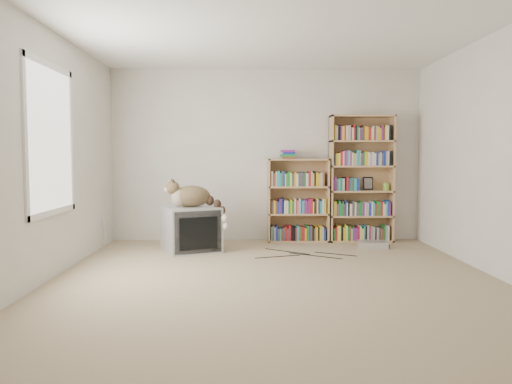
{
  "coord_description": "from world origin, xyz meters",
  "views": [
    {
      "loc": [
        -0.29,
        -4.83,
        1.22
      ],
      "look_at": [
        -0.18,
        1.0,
        0.81
      ],
      "focal_mm": 35.0,
      "sensor_mm": 36.0,
      "label": 1
    }
  ],
  "objects_px": {
    "cat": "(196,199)",
    "bookcase_tall": "(361,182)",
    "bookcase_short": "(298,204)",
    "dvd_player": "(373,245)",
    "crt_tv": "(191,229)"
  },
  "relations": [
    {
      "from": "cat",
      "to": "bookcase_tall",
      "type": "xyz_separation_m",
      "value": [
        2.32,
        0.75,
        0.18
      ]
    },
    {
      "from": "cat",
      "to": "bookcase_short",
      "type": "bearing_deg",
      "value": 7.92
    },
    {
      "from": "dvd_player",
      "to": "bookcase_short",
      "type": "bearing_deg",
      "value": 158.01
    },
    {
      "from": "bookcase_tall",
      "to": "dvd_player",
      "type": "height_order",
      "value": "bookcase_tall"
    },
    {
      "from": "bookcase_short",
      "to": "crt_tv",
      "type": "bearing_deg",
      "value": -152.89
    },
    {
      "from": "bookcase_tall",
      "to": "dvd_player",
      "type": "relative_size",
      "value": 4.72
    },
    {
      "from": "cat",
      "to": "bookcase_tall",
      "type": "relative_size",
      "value": 0.46
    },
    {
      "from": "bookcase_short",
      "to": "dvd_player",
      "type": "relative_size",
      "value": 3.11
    },
    {
      "from": "bookcase_tall",
      "to": "dvd_player",
      "type": "distance_m",
      "value": 0.99
    },
    {
      "from": "crt_tv",
      "to": "bookcase_short",
      "type": "distance_m",
      "value": 1.67
    },
    {
      "from": "cat",
      "to": "bookcase_short",
      "type": "distance_m",
      "value": 1.6
    },
    {
      "from": "bookcase_short",
      "to": "dvd_player",
      "type": "bearing_deg",
      "value": -30.15
    },
    {
      "from": "crt_tv",
      "to": "bookcase_tall",
      "type": "relative_size",
      "value": 0.47
    },
    {
      "from": "crt_tv",
      "to": "bookcase_tall",
      "type": "distance_m",
      "value": 2.56
    },
    {
      "from": "crt_tv",
      "to": "dvd_player",
      "type": "height_order",
      "value": "crt_tv"
    }
  ]
}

